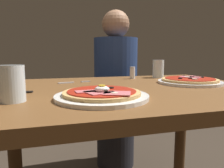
{
  "coord_description": "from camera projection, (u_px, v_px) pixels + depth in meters",
  "views": [
    {
      "loc": [
        -0.29,
        -0.82,
        0.86
      ],
      "look_at": [
        -0.09,
        -0.09,
        0.76
      ],
      "focal_mm": 33.93,
      "sensor_mm": 36.0,
      "label": 1
    }
  ],
  "objects": [
    {
      "name": "dining_table",
      "position": [
        126.0,
        114.0,
        0.9
      ],
      "size": [
        1.14,
        0.82,
        0.73
      ],
      "color": "brown",
      "rests_on": "ground"
    },
    {
      "name": "pizza_foreground",
      "position": [
        102.0,
        95.0,
        0.66
      ],
      "size": [
        0.29,
        0.29,
        0.05
      ],
      "color": "white",
      "rests_on": "dining_table"
    },
    {
      "name": "pizza_across_left",
      "position": [
        190.0,
        81.0,
        1.0
      ],
      "size": [
        0.29,
        0.29,
        0.03
      ],
      "color": "white",
      "rests_on": "dining_table"
    },
    {
      "name": "water_glass_near",
      "position": [
        158.0,
        70.0,
        1.23
      ],
      "size": [
        0.06,
        0.06,
        0.1
      ],
      "color": "silver",
      "rests_on": "dining_table"
    },
    {
      "name": "water_glass_far",
      "position": [
        12.0,
        86.0,
        0.61
      ],
      "size": [
        0.07,
        0.07,
        0.11
      ],
      "color": "silver",
      "rests_on": "dining_table"
    },
    {
      "name": "fork",
      "position": [
        72.0,
        82.0,
        1.01
      ],
      "size": [
        0.16,
        0.05,
        0.0
      ],
      "color": "silver",
      "rests_on": "dining_table"
    },
    {
      "name": "knife",
      "position": [
        8.0,
        92.0,
        0.75
      ],
      "size": [
        0.2,
        0.05,
        0.01
      ],
      "color": "silver",
      "rests_on": "dining_table"
    },
    {
      "name": "salt_shaker",
      "position": [
        132.0,
        73.0,
        1.18
      ],
      "size": [
        0.03,
        0.03,
        0.07
      ],
      "color": "white",
      "rests_on": "dining_table"
    },
    {
      "name": "diner_person",
      "position": [
        116.0,
        94.0,
        1.61
      ],
      "size": [
        0.32,
        0.32,
        1.18
      ],
      "rotation": [
        0.0,
        0.0,
        3.14
      ],
      "color": "black",
      "rests_on": "ground"
    }
  ]
}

